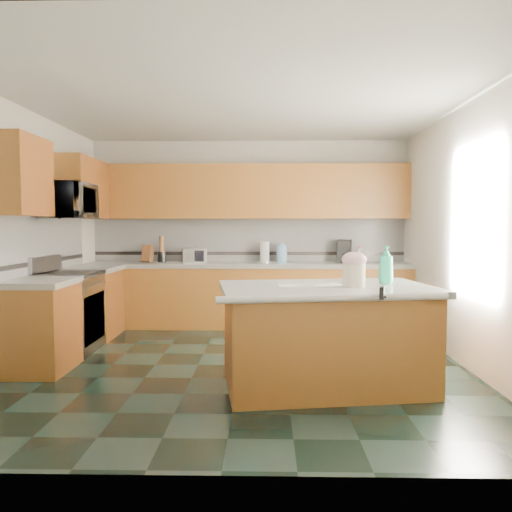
{
  "coord_description": "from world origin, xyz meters",
  "views": [
    {
      "loc": [
        0.26,
        -5.11,
        1.46
      ],
      "look_at": [
        0.15,
        0.35,
        1.12
      ],
      "focal_mm": 35.0,
      "sensor_mm": 36.0,
      "label": 1
    }
  ],
  "objects_px": {
    "toaster_oven": "(194,256)",
    "coffee_maker": "(344,251)",
    "treat_jar": "(354,275)",
    "knife_block": "(148,254)",
    "soap_bottle_island": "(386,265)",
    "island_base": "(326,340)",
    "island_top": "(326,289)"
  },
  "relations": [
    {
      "from": "toaster_oven",
      "to": "coffee_maker",
      "type": "height_order",
      "value": "coffee_maker"
    },
    {
      "from": "treat_jar",
      "to": "coffee_maker",
      "type": "height_order",
      "value": "coffee_maker"
    },
    {
      "from": "treat_jar",
      "to": "knife_block",
      "type": "height_order",
      "value": "knife_block"
    },
    {
      "from": "soap_bottle_island",
      "to": "coffee_maker",
      "type": "bearing_deg",
      "value": 76.12
    },
    {
      "from": "treat_jar",
      "to": "toaster_oven",
      "type": "bearing_deg",
      "value": 109.63
    },
    {
      "from": "knife_block",
      "to": "island_base",
      "type": "bearing_deg",
      "value": -35.12
    },
    {
      "from": "island_base",
      "to": "soap_bottle_island",
      "type": "distance_m",
      "value": 0.89
    },
    {
      "from": "treat_jar",
      "to": "soap_bottle_island",
      "type": "distance_m",
      "value": 0.41
    },
    {
      "from": "treat_jar",
      "to": "island_top",
      "type": "bearing_deg",
      "value": 152.15
    },
    {
      "from": "toaster_oven",
      "to": "treat_jar",
      "type": "bearing_deg",
      "value": -69.59
    },
    {
      "from": "toaster_oven",
      "to": "island_base",
      "type": "bearing_deg",
      "value": -72.57
    },
    {
      "from": "coffee_maker",
      "to": "treat_jar",
      "type": "bearing_deg",
      "value": -84.18
    },
    {
      "from": "island_base",
      "to": "coffee_maker",
      "type": "bearing_deg",
      "value": 69.59
    },
    {
      "from": "treat_jar",
      "to": "coffee_maker",
      "type": "distance_m",
      "value": 2.85
    },
    {
      "from": "island_top",
      "to": "toaster_oven",
      "type": "xyz_separation_m",
      "value": [
        -1.57,
        2.73,
        0.13
      ]
    },
    {
      "from": "island_base",
      "to": "island_top",
      "type": "relative_size",
      "value": 0.95
    },
    {
      "from": "island_top",
      "to": "treat_jar",
      "type": "bearing_deg",
      "value": -22.95
    },
    {
      "from": "treat_jar",
      "to": "soap_bottle_island",
      "type": "relative_size",
      "value": 0.59
    },
    {
      "from": "toaster_oven",
      "to": "coffee_maker",
      "type": "bearing_deg",
      "value": -11.69
    },
    {
      "from": "island_top",
      "to": "coffee_maker",
      "type": "bearing_deg",
      "value": 69.59
    },
    {
      "from": "knife_block",
      "to": "toaster_oven",
      "type": "relative_size",
      "value": 0.71
    },
    {
      "from": "toaster_oven",
      "to": "coffee_maker",
      "type": "relative_size",
      "value": 1.03
    },
    {
      "from": "island_top",
      "to": "knife_block",
      "type": "bearing_deg",
      "value": 121.11
    },
    {
      "from": "treat_jar",
      "to": "soap_bottle_island",
      "type": "height_order",
      "value": "soap_bottle_island"
    },
    {
      "from": "treat_jar",
      "to": "knife_block",
      "type": "xyz_separation_m",
      "value": [
        -2.49,
        2.8,
        0.02
      ]
    },
    {
      "from": "coffee_maker",
      "to": "toaster_oven",
      "type": "bearing_deg",
      "value": -166.23
    },
    {
      "from": "toaster_oven",
      "to": "coffee_maker",
      "type": "xyz_separation_m",
      "value": [
        2.16,
        0.03,
        0.07
      ]
    },
    {
      "from": "island_top",
      "to": "treat_jar",
      "type": "xyz_separation_m",
      "value": [
        0.24,
        -0.06,
        0.13
      ]
    },
    {
      "from": "treat_jar",
      "to": "coffee_maker",
      "type": "bearing_deg",
      "value": 69.58
    },
    {
      "from": "island_top",
      "to": "toaster_oven",
      "type": "bearing_deg",
      "value": 111.55
    },
    {
      "from": "island_base",
      "to": "soap_bottle_island",
      "type": "relative_size",
      "value": 5.0
    },
    {
      "from": "soap_bottle_island",
      "to": "coffee_maker",
      "type": "relative_size",
      "value": 1.06
    }
  ]
}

